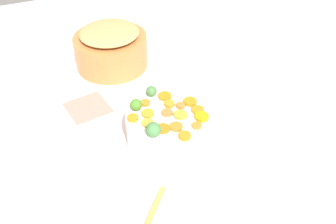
% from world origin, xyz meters
% --- Properties ---
extents(tabletop, '(2.40, 2.40, 0.02)m').
position_xyz_m(tabletop, '(0.00, 0.00, 0.01)').
color(tabletop, silver).
rests_on(tabletop, ground).
extents(serving_bowl_carrots, '(0.25, 0.25, 0.11)m').
position_xyz_m(serving_bowl_carrots, '(0.00, 0.01, 0.07)').
color(serving_bowl_carrots, white).
rests_on(serving_bowl_carrots, tabletop).
extents(metal_pot, '(0.27, 0.27, 0.12)m').
position_xyz_m(metal_pot, '(0.04, -0.47, 0.08)').
color(metal_pot, '#C6733C').
rests_on(metal_pot, tabletop).
extents(stuffing_mound, '(0.22, 0.22, 0.03)m').
position_xyz_m(stuffing_mound, '(0.04, -0.47, 0.16)').
color(stuffing_mound, tan).
rests_on(stuffing_mound, metal_pot).
extents(carrot_slice_0, '(0.04, 0.04, 0.01)m').
position_xyz_m(carrot_slice_0, '(0.10, -0.01, 0.13)').
color(carrot_slice_0, orange).
rests_on(carrot_slice_0, serving_bowl_carrots).
extents(carrot_slice_1, '(0.04, 0.04, 0.01)m').
position_xyz_m(carrot_slice_1, '(0.01, 0.06, 0.13)').
color(carrot_slice_1, orange).
rests_on(carrot_slice_1, serving_bowl_carrots).
extents(carrot_slice_2, '(0.04, 0.04, 0.01)m').
position_xyz_m(carrot_slice_2, '(-0.08, -0.02, 0.13)').
color(carrot_slice_2, orange).
rests_on(carrot_slice_2, serving_bowl_carrots).
extents(carrot_slice_3, '(0.04, 0.04, 0.01)m').
position_xyz_m(carrot_slice_3, '(0.00, 0.11, 0.13)').
color(carrot_slice_3, orange).
rests_on(carrot_slice_3, serving_bowl_carrots).
extents(carrot_slice_4, '(0.05, 0.05, 0.01)m').
position_xyz_m(carrot_slice_4, '(-0.08, 0.05, 0.13)').
color(carrot_slice_4, orange).
rests_on(carrot_slice_4, serving_bowl_carrots).
extents(carrot_slice_5, '(0.05, 0.05, 0.01)m').
position_xyz_m(carrot_slice_5, '(0.07, 0.02, 0.13)').
color(carrot_slice_5, orange).
rests_on(carrot_slice_5, serving_bowl_carrots).
extents(carrot_slice_6, '(0.04, 0.04, 0.01)m').
position_xyz_m(carrot_slice_6, '(0.01, -0.00, 0.13)').
color(carrot_slice_6, orange).
rests_on(carrot_slice_6, serving_bowl_carrots).
extents(carrot_slice_7, '(0.04, 0.04, 0.01)m').
position_xyz_m(carrot_slice_7, '(0.05, -0.06, 0.13)').
color(carrot_slice_7, orange).
rests_on(carrot_slice_7, serving_bowl_carrots).
extents(carrot_slice_8, '(0.05, 0.05, 0.01)m').
position_xyz_m(carrot_slice_8, '(-0.02, -0.07, 0.13)').
color(carrot_slice_8, orange).
rests_on(carrot_slice_8, serving_bowl_carrots).
extents(carrot_slice_9, '(0.05, 0.05, 0.01)m').
position_xyz_m(carrot_slice_9, '(0.06, -0.02, 0.13)').
color(carrot_slice_9, orange).
rests_on(carrot_slice_9, serving_bowl_carrots).
extents(carrot_slice_10, '(0.04, 0.04, 0.01)m').
position_xyz_m(carrot_slice_10, '(-0.05, 0.08, 0.13)').
color(carrot_slice_10, orange).
rests_on(carrot_slice_10, serving_bowl_carrots).
extents(carrot_slice_11, '(0.04, 0.04, 0.01)m').
position_xyz_m(carrot_slice_11, '(-0.02, -0.03, 0.13)').
color(carrot_slice_11, orange).
rests_on(carrot_slice_11, serving_bowl_carrots).
extents(carrot_slice_12, '(0.05, 0.05, 0.01)m').
position_xyz_m(carrot_slice_12, '(0.04, 0.06, 0.13)').
color(carrot_slice_12, orange).
rests_on(carrot_slice_12, serving_bowl_carrots).
extents(carrot_slice_13, '(0.04, 0.04, 0.01)m').
position_xyz_m(carrot_slice_13, '(-0.04, -0.01, 0.13)').
color(carrot_slice_13, orange).
rests_on(carrot_slice_13, serving_bowl_carrots).
extents(carrot_slice_14, '(0.05, 0.05, 0.01)m').
position_xyz_m(carrot_slice_14, '(-0.08, 0.02, 0.13)').
color(carrot_slice_14, orange).
rests_on(carrot_slice_14, serving_bowl_carrots).
extents(carrot_slice_15, '(0.05, 0.05, 0.01)m').
position_xyz_m(carrot_slice_15, '(-0.03, 0.02, 0.13)').
color(carrot_slice_15, orange).
rests_on(carrot_slice_15, serving_bowl_carrots).
extents(brussels_sprout_0, '(0.04, 0.04, 0.04)m').
position_xyz_m(brussels_sprout_0, '(0.07, 0.07, 0.15)').
color(brussels_sprout_0, '#427A41').
rests_on(brussels_sprout_0, serving_bowl_carrots).
extents(brussels_sprout_1, '(0.03, 0.03, 0.03)m').
position_xyz_m(brussels_sprout_1, '(0.08, -0.05, 0.15)').
color(brussels_sprout_1, '#457C26').
rests_on(brussels_sprout_1, serving_bowl_carrots).
extents(brussels_sprout_2, '(0.03, 0.03, 0.03)m').
position_xyz_m(brussels_sprout_2, '(0.02, -0.10, 0.14)').
color(brussels_sprout_2, '#43733C').
rests_on(brussels_sprout_2, serving_bowl_carrots).
extents(dish_towel, '(0.15, 0.15, 0.01)m').
position_xyz_m(dish_towel, '(0.19, -0.24, 0.02)').
color(dish_towel, '#AC796B').
rests_on(dish_towel, tabletop).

